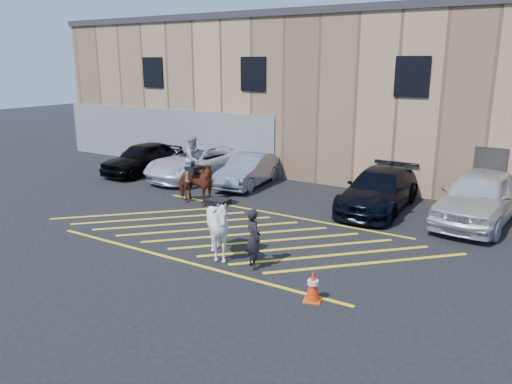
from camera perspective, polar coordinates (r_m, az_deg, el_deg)
The scene contains 12 objects.
ground at distance 15.60m, azimuth -1.52°, elevation -4.60°, with size 90.00×90.00×0.00m, color black.
car_black_suv at distance 24.15m, azimuth -12.75°, elevation 3.82°, with size 1.74×4.33×1.47m, color black.
car_white_pickup at distance 22.72m, azimuth -6.68°, elevation 3.41°, with size 2.44×5.29×1.47m, color white.
car_silver_sedan at distance 21.24m, azimuth -0.87°, elevation 2.51°, with size 1.40×4.02×1.33m, color gray.
car_blue_suv at distance 18.30m, azimuth 13.86°, elevation 0.24°, with size 2.01×4.94×1.43m, color black.
car_white_suv at distance 17.84m, azimuth 24.14°, elevation -0.49°, with size 2.06×5.12×1.75m, color silver.
handler at distance 12.76m, azimuth -0.30°, elevation -5.33°, with size 0.57×0.38×1.58m, color black.
warehouse at distance 25.63m, azimuth 13.61°, elevation 10.96°, with size 32.42×10.20×7.30m.
hatching_zone at distance 15.36m, azimuth -2.14°, elevation -4.90°, with size 12.60×5.12×0.01m.
mounted_bay at distance 18.41m, azimuth -7.04°, elevation 1.67°, with size 1.99×1.00×2.56m.
saddled_white at distance 13.28m, azimuth -4.28°, elevation -4.01°, with size 1.49×1.67×1.80m.
traffic_cone at distance 11.28m, azimuth 6.52°, elevation -10.56°, with size 0.47×0.47×0.73m.
Camera 1 is at (8.13, -12.26, 5.17)m, focal length 35.00 mm.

